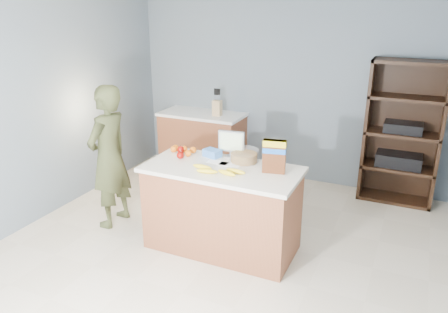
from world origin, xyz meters
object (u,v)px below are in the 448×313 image
at_px(shelving_unit, 402,135).
at_px(person, 109,157).
at_px(counter_peninsula, 222,212).
at_px(tv, 231,142).
at_px(cereal_box, 274,154).

xyz_separation_m(shelving_unit, person, (-2.93, -2.07, -0.05)).
height_order(counter_peninsula, person, person).
bearing_deg(shelving_unit, person, -144.72).
bearing_deg(tv, counter_peninsula, -82.48).
bearing_deg(person, cereal_box, 93.67).
bearing_deg(shelving_unit, counter_peninsula, -127.11).
bearing_deg(tv, shelving_unit, 47.20).
distance_m(counter_peninsula, tv, 0.72).
xyz_separation_m(shelving_unit, tv, (-1.59, -1.72, 0.19)).
height_order(shelving_unit, person, shelving_unit).
height_order(tv, cereal_box, cereal_box).
distance_m(counter_peninsula, shelving_unit, 2.61).
relative_size(counter_peninsula, shelving_unit, 0.87).
xyz_separation_m(tv, cereal_box, (0.55, -0.24, 0.03)).
bearing_deg(counter_peninsula, shelving_unit, 52.89).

